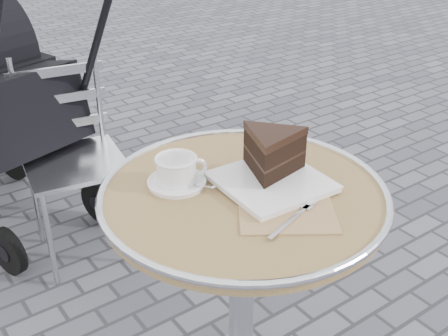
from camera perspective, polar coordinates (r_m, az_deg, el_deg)
cafe_table at (r=1.47m, az=1.90°, el=-7.85°), size 0.72×0.72×0.74m
cappuccino_set at (r=1.40m, az=-4.78°, el=-0.48°), size 0.15×0.16×0.07m
cake_plate_set at (r=1.40m, az=4.91°, el=0.91°), size 0.34×0.41×0.13m
bistro_chair at (r=2.29m, az=-15.65°, el=3.24°), size 0.42×0.42×0.82m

